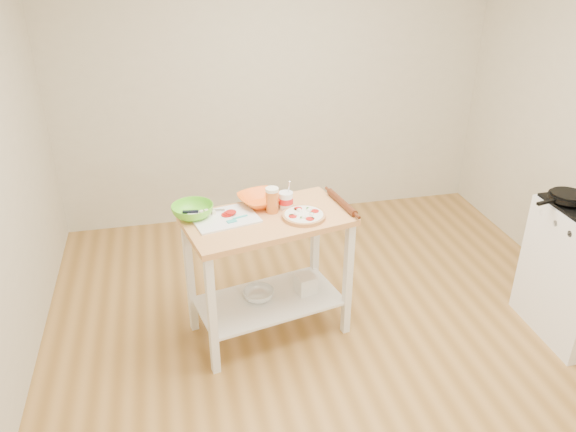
% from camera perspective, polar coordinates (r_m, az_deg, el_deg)
% --- Properties ---
extents(room_shell, '(4.04, 4.54, 2.74)m').
position_cam_1_polar(room_shell, '(3.13, 7.04, 4.54)').
color(room_shell, '#AB7C3F').
rests_on(room_shell, ground).
extents(prep_island, '(1.14, 0.78, 0.90)m').
position_cam_1_polar(prep_island, '(3.71, -2.04, -3.67)').
color(prep_island, tan).
rests_on(prep_island, ground).
extents(skillet, '(0.39, 0.25, 0.03)m').
position_cam_1_polar(skillet, '(4.11, 26.47, 1.74)').
color(skillet, black).
rests_on(skillet, gas_stove).
extents(pizza, '(0.28, 0.28, 0.04)m').
position_cam_1_polar(pizza, '(3.57, 1.62, 0.07)').
color(pizza, tan).
rests_on(pizza, prep_island).
extents(cutting_board, '(0.46, 0.38, 0.04)m').
position_cam_1_polar(cutting_board, '(3.59, -6.51, -0.15)').
color(cutting_board, white).
rests_on(cutting_board, prep_island).
extents(spatula, '(0.14, 0.09, 0.01)m').
position_cam_1_polar(spatula, '(3.54, -5.29, -0.30)').
color(spatula, '#34BAB8').
rests_on(spatula, cutting_board).
extents(knife, '(0.27, 0.04, 0.01)m').
position_cam_1_polar(knife, '(3.67, -9.15, 0.47)').
color(knife, silver).
rests_on(knife, cutting_board).
extents(orange_bowl, '(0.36, 0.36, 0.07)m').
position_cam_1_polar(orange_bowl, '(3.74, -2.82, 1.66)').
color(orange_bowl, orange).
rests_on(orange_bowl, prep_island).
extents(green_bowl, '(0.36, 0.36, 0.08)m').
position_cam_1_polar(green_bowl, '(3.62, -9.66, 0.51)').
color(green_bowl, '#65D529').
rests_on(green_bowl, prep_island).
extents(beer_pint, '(0.08, 0.08, 0.17)m').
position_cam_1_polar(beer_pint, '(3.62, -1.63, 1.64)').
color(beer_pint, orange).
rests_on(beer_pint, prep_island).
extents(yogurt_tub, '(0.10, 0.10, 0.20)m').
position_cam_1_polar(yogurt_tub, '(3.68, -0.21, 1.61)').
color(yogurt_tub, white).
rests_on(yogurt_tub, prep_island).
extents(rolling_pin, '(0.10, 0.38, 0.04)m').
position_cam_1_polar(rolling_pin, '(3.75, 5.48, 1.39)').
color(rolling_pin, '#542613').
rests_on(rolling_pin, prep_island).
extents(shelf_glass_bowl, '(0.29, 0.29, 0.07)m').
position_cam_1_polar(shelf_glass_bowl, '(3.91, -3.01, -7.98)').
color(shelf_glass_bowl, silver).
rests_on(shelf_glass_bowl, prep_island).
extents(shelf_bin, '(0.15, 0.15, 0.13)m').
position_cam_1_polar(shelf_bin, '(3.96, 1.80, -6.89)').
color(shelf_bin, white).
rests_on(shelf_bin, prep_island).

